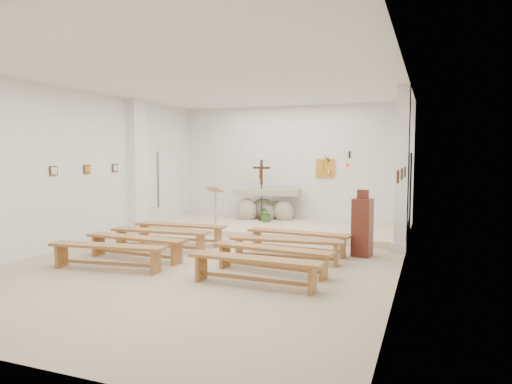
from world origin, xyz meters
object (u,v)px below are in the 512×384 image
at_px(altar, 266,206).
at_px(donation_pedestal, 362,227).
at_px(bench_right_third, 272,254).
at_px(bench_left_fourth, 107,251).
at_px(bench_right_front, 298,237).
at_px(bench_right_second, 286,245).
at_px(crucifix_stand, 261,185).
at_px(bench_right_fourth, 254,265).
at_px(bench_left_third, 136,242).
at_px(lectern, 215,207).
at_px(bench_left_second, 160,235).
at_px(bench_left_front, 180,229).

height_order(altar, donation_pedestal, donation_pedestal).
xyz_separation_m(bench_right_third, bench_left_fourth, (-2.82, -0.84, 0.00)).
distance_m(bench_right_front, bench_left_fourth, 3.79).
height_order(bench_right_front, bench_left_fourth, same).
distance_m(bench_right_second, bench_left_fourth, 3.28).
xyz_separation_m(altar, crucifix_stand, (-0.04, -0.30, 0.64)).
relative_size(bench_right_second, bench_left_fourth, 1.00).
bearing_deg(donation_pedestal, bench_right_second, -130.98).
bearing_deg(donation_pedestal, bench_right_fourth, -106.00).
bearing_deg(donation_pedestal, altar, 143.27).
height_order(bench_left_third, bench_right_third, same).
height_order(crucifix_stand, bench_left_third, crucifix_stand).
bearing_deg(bench_left_third, bench_right_fourth, -14.22).
bearing_deg(bench_right_front, lectern, 153.58).
relative_size(lectern, bench_left_second, 0.50).
xyz_separation_m(altar, bench_right_fourth, (1.99, -6.09, -0.18)).
relative_size(donation_pedestal, bench_left_second, 0.62).
bearing_deg(altar, crucifix_stand, -108.07).
bearing_deg(bench_left_fourth, altar, 74.82).
height_order(bench_left_front, bench_right_front, same).
height_order(bench_left_front, bench_right_second, same).
xyz_separation_m(lectern, bench_left_front, (-0.15, -1.54, -0.35)).
distance_m(altar, crucifix_stand, 0.70).
xyz_separation_m(crucifix_stand, bench_right_third, (2.03, -4.94, -0.82)).
xyz_separation_m(altar, bench_right_front, (1.99, -3.56, -0.18)).
bearing_deg(bench_left_second, crucifix_stand, 74.90).
bearing_deg(altar, bench_right_third, -80.46).
bearing_deg(bench_right_second, altar, 108.72).
xyz_separation_m(altar, donation_pedestal, (3.27, -3.32, 0.07)).
distance_m(bench_right_front, bench_right_second, 0.84).
height_order(lectern, bench_left_third, lectern).
xyz_separation_m(altar, lectern, (-0.68, -2.02, 0.17)).
relative_size(altar, bench_left_third, 0.92).
distance_m(crucifix_stand, bench_right_fourth, 6.19).
bearing_deg(crucifix_stand, bench_right_fourth, -67.95).
relative_size(bench_left_front, bench_right_fourth, 1.00).
height_order(bench_left_front, bench_right_fourth, same).
height_order(donation_pedestal, bench_right_fourth, donation_pedestal).
bearing_deg(bench_right_front, bench_left_second, -159.79).
height_order(bench_right_third, bench_right_fourth, same).
xyz_separation_m(bench_right_front, bench_left_fourth, (-2.82, -2.53, 0.00)).
bearing_deg(crucifix_stand, bench_right_front, -55.35).
relative_size(bench_right_second, bench_right_fourth, 1.01).
xyz_separation_m(crucifix_stand, bench_left_second, (-0.79, -4.10, -0.82)).
distance_m(bench_left_third, bench_right_third, 2.82).
height_order(lectern, donation_pedestal, donation_pedestal).
xyz_separation_m(lectern, bench_right_second, (2.67, -2.38, -0.35)).
bearing_deg(bench_right_front, altar, 122.80).
distance_m(altar, bench_right_second, 4.83).
xyz_separation_m(lectern, bench_left_third, (-0.15, -3.23, -0.35)).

